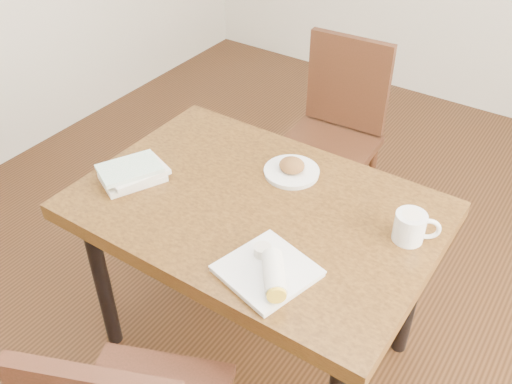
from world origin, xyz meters
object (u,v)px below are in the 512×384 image
Objects in this scene: table at (256,222)px; plate_scone at (292,169)px; chair_far at (335,126)px; plate_burrito at (269,272)px; book_stack at (133,173)px; coffee_mug at (411,227)px.

plate_scone reaches higher than table.
chair_far is 1.25m from plate_burrito.
table is 4.62× the size of book_stack.
book_stack is at bearing -105.34° from chair_far.
plate_scone is at bearing 114.04° from plate_burrito.
plate_burrito is (0.38, -1.17, 0.23)m from chair_far.
book_stack is at bearing -163.43° from table.
plate_scone reaches higher than book_stack.
plate_scone is (0.01, 0.21, 0.10)m from table.
plate_burrito is (0.22, -0.26, 0.11)m from table.
table is at bearing -92.91° from plate_scone.
plate_scone is 1.45× the size of coffee_mug.
plate_scone is 0.57m from book_stack.
table is at bearing -166.17° from coffee_mug.
coffee_mug is (0.65, -0.79, 0.25)m from chair_far.
coffee_mug is at bearing 15.12° from book_stack.
plate_burrito is (-0.27, -0.39, -0.03)m from coffee_mug.
chair_far is 1.10m from book_stack.
plate_burrito is at bearing -72.09° from chair_far.
table is at bearing 130.39° from plate_burrito.
book_stack reaches higher than table.
plate_burrito reaches higher than plate_scone.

